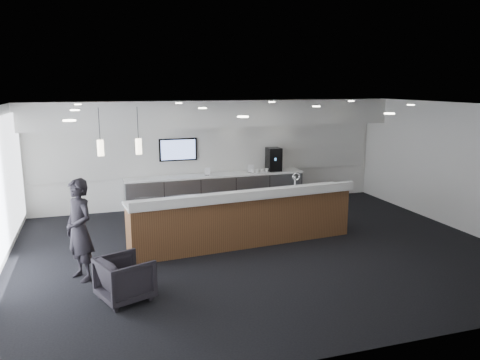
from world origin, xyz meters
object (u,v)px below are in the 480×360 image
object	(u,v)px
service_counter	(244,218)
armchair	(125,279)
lounge_guest	(79,230)
coffee_machine	(274,159)

from	to	relation	value
service_counter	armchair	bearing A→B (deg)	-148.45
lounge_guest	armchair	bearing A→B (deg)	1.76
service_counter	coffee_machine	distance (m)	3.83
service_counter	armchair	size ratio (longest dim) A/B	6.43
armchair	coffee_machine	bearing A→B (deg)	-63.14
armchair	service_counter	bearing A→B (deg)	-74.79
armchair	lounge_guest	world-z (taller)	lounge_guest
armchair	lounge_guest	bearing A→B (deg)	10.60
service_counter	armchair	distance (m)	3.32
armchair	lounge_guest	size ratio (longest dim) A/B	0.43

